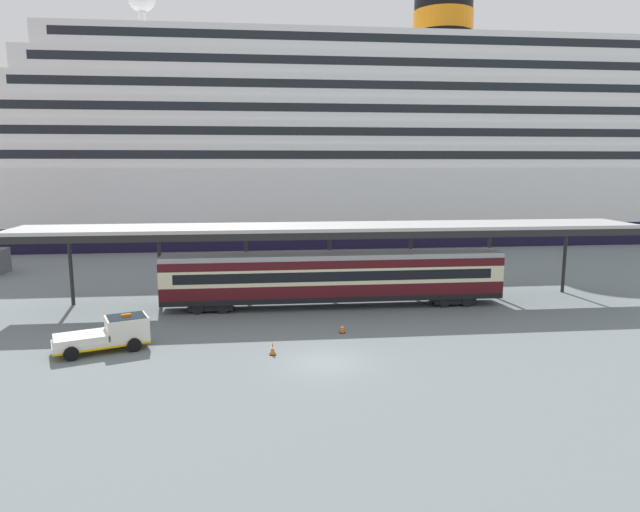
% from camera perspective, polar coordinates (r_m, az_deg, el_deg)
% --- Properties ---
extents(ground_plane, '(400.00, 400.00, 0.00)m').
position_cam_1_polar(ground_plane, '(30.94, 0.55, -10.81)').
color(ground_plane, slate).
extents(cruise_ship, '(131.85, 22.32, 37.58)m').
position_cam_1_polar(cruise_ship, '(83.24, 9.25, 10.47)').
color(cruise_ship, black).
rests_on(cruise_ship, ground).
extents(platform_canopy, '(46.25, 5.24, 6.16)m').
position_cam_1_polar(platform_canopy, '(41.84, 1.37, 2.77)').
color(platform_canopy, '#B3B3B3').
rests_on(platform_canopy, ground).
extents(train_carriage, '(25.38, 2.81, 4.11)m').
position_cam_1_polar(train_carriage, '(41.97, 1.44, -2.12)').
color(train_carriage, black).
rests_on(train_carriage, ground).
extents(service_truck, '(5.58, 3.76, 2.02)m').
position_cam_1_polar(service_truck, '(34.85, -20.61, -7.38)').
color(service_truck, silver).
rests_on(service_truck, ground).
extents(traffic_cone_near, '(0.36, 0.36, 0.69)m').
position_cam_1_polar(traffic_cone_near, '(35.98, 2.28, -7.33)').
color(traffic_cone_near, black).
rests_on(traffic_cone_near, ground).
extents(traffic_cone_mid, '(0.36, 0.36, 0.72)m').
position_cam_1_polar(traffic_cone_mid, '(32.11, -4.86, -9.41)').
color(traffic_cone_mid, black).
rests_on(traffic_cone_mid, ground).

